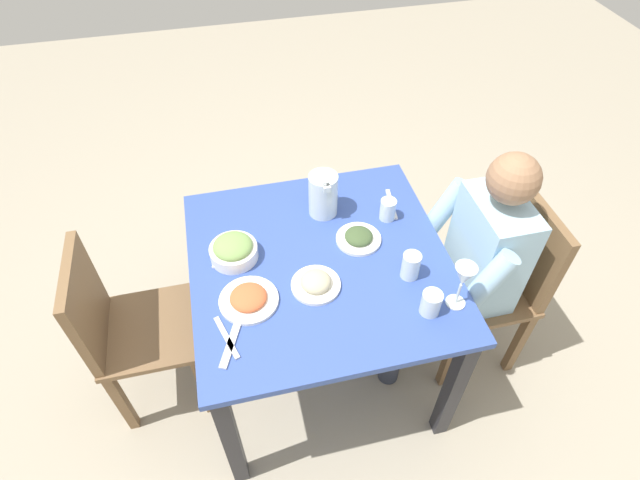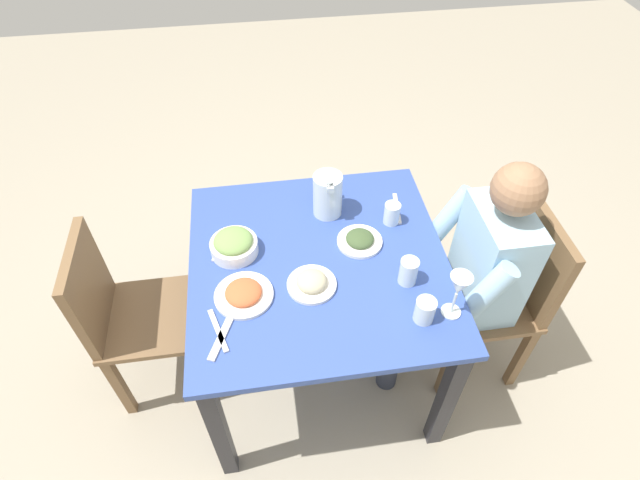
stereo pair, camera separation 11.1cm
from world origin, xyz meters
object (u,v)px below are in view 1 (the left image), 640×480
object	(u,v)px
diner_near	(463,265)
wine_glass	(463,278)
salad_bowl	(233,250)
water_glass_center	(431,303)
water_glass_near_right	(388,209)
water_glass_near_left	(411,266)
chair_near	(500,278)
plate_dolmas	(359,237)
dining_table	(320,279)
plate_beans	(316,283)
plate_rice_curry	(249,299)
chair_far	(126,326)
water_pitcher	(323,194)

from	to	relation	value
diner_near	wine_glass	bearing A→B (deg)	145.82
salad_bowl	water_glass_center	bearing A→B (deg)	-122.69
water_glass_near_right	wine_glass	bearing A→B (deg)	-168.19
water_glass_near_left	chair_near	bearing A→B (deg)	-80.36
water_glass_near_right	plate_dolmas	bearing A→B (deg)	122.99
dining_table	plate_dolmas	size ratio (longest dim) A/B	5.50
salad_bowl	water_glass_center	xyz separation A→B (m)	(-0.41, -0.64, 0.01)
dining_table	plate_beans	world-z (taller)	plate_beans
plate_rice_curry	plate_beans	bearing A→B (deg)	-87.06
plate_beans	chair_far	bearing A→B (deg)	77.26
water_glass_near_left	water_glass_center	xyz separation A→B (m)	(-0.17, -0.01, -0.01)
salad_bowl	water_glass_near_right	world-z (taller)	water_glass_near_right
diner_near	water_glass_center	world-z (taller)	diner_near
chair_near	diner_near	xyz separation A→B (m)	(-0.00, 0.20, 0.15)
water_pitcher	wine_glass	size ratio (longest dim) A/B	0.97
chair_near	water_glass_near_left	bearing A→B (deg)	99.64
chair_near	plate_beans	bearing A→B (deg)	93.74
water_pitcher	salad_bowl	world-z (taller)	water_pitcher
diner_near	salad_bowl	bearing A→B (deg)	80.23
salad_bowl	chair_near	bearing A→B (deg)	-97.99
chair_near	water_glass_center	world-z (taller)	chair_near
water_pitcher	plate_dolmas	xyz separation A→B (m)	(-0.20, -0.10, -0.08)
diner_near	water_glass_near_right	size ratio (longest dim) A/B	12.74
chair_near	wine_glass	xyz separation A→B (m)	(-0.24, 0.37, 0.40)
dining_table	diner_near	xyz separation A→B (m)	(-0.06, -0.59, 0.01)
plate_dolmas	wine_glass	world-z (taller)	wine_glass
plate_dolmas	wine_glass	size ratio (longest dim) A/B	0.92
water_pitcher	diner_near	bearing A→B (deg)	-122.58
water_glass_center	water_pitcher	bearing A→B (deg)	22.89
chair_far	plate_dolmas	bearing A→B (deg)	-88.91
water_pitcher	water_glass_center	size ratio (longest dim) A/B	2.02
plate_rice_curry	water_glass_near_left	size ratio (longest dim) A/B	1.97
plate_beans	wine_glass	size ratio (longest dim) A/B	0.93
chair_far	wine_glass	xyz separation A→B (m)	(-0.36, -1.22, 0.40)
plate_rice_curry	plate_beans	distance (m)	0.25
dining_table	diner_near	distance (m)	0.59
plate_beans	wine_glass	xyz separation A→B (m)	(-0.19, -0.47, 0.12)
plate_rice_curry	wine_glass	distance (m)	0.75
diner_near	plate_rice_curry	size ratio (longest dim) A/B	5.55
dining_table	wine_glass	bearing A→B (deg)	-125.83
chair_near	water_glass_near_left	size ratio (longest dim) A/B	8.21
plate_dolmas	salad_bowl	bearing A→B (deg)	87.38
chair_far	water_glass_center	world-z (taller)	chair_far
plate_beans	plate_dolmas	size ratio (longest dim) A/B	1.01
water_glass_near_left	plate_dolmas	bearing A→B (deg)	31.87
plate_dolmas	water_glass_near_right	bearing A→B (deg)	-57.01
plate_rice_curry	plate_beans	size ratio (longest dim) A/B	1.17
salad_bowl	plate_dolmas	bearing A→B (deg)	-92.62
plate_beans	dining_table	bearing A→B (deg)	-19.83
chair_far	salad_bowl	world-z (taller)	chair_far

